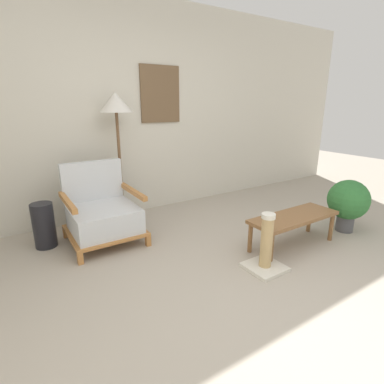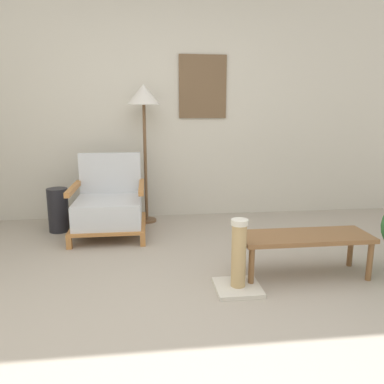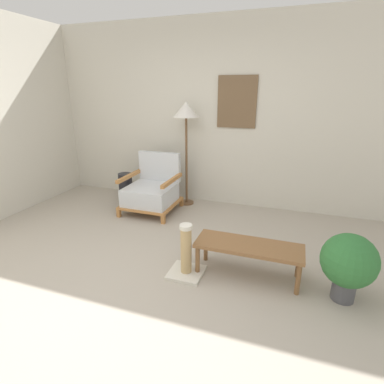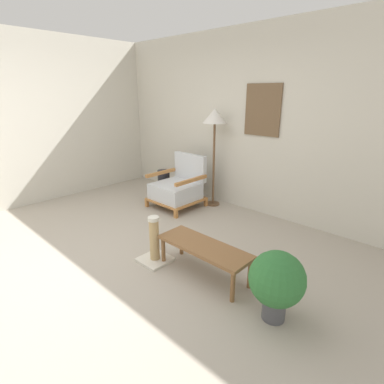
# 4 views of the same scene
# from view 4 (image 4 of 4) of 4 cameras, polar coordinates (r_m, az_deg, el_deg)

# --- Properties ---
(ground_plane) EXTENTS (14.00, 14.00, 0.00)m
(ground_plane) POSITION_cam_4_polar(r_m,az_deg,el_deg) (3.52, -16.43, -12.96)
(ground_plane) COLOR #A89E8E
(wall_back) EXTENTS (8.00, 0.09, 2.70)m
(wall_back) POSITION_cam_4_polar(r_m,az_deg,el_deg) (4.78, 9.27, 12.96)
(wall_back) COLOR beige
(wall_back) RESTS_ON ground_plane
(wall_left) EXTENTS (0.06, 8.00, 2.70)m
(wall_left) POSITION_cam_4_polar(r_m,az_deg,el_deg) (5.59, -27.05, 12.00)
(wall_left) COLOR beige
(wall_left) RESTS_ON ground_plane
(armchair) EXTENTS (0.74, 0.73, 0.83)m
(armchair) POSITION_cam_4_polar(r_m,az_deg,el_deg) (4.88, -2.72, 0.81)
(armchair) COLOR #B2753D
(armchair) RESTS_ON ground_plane
(floor_lamp) EXTENTS (0.38, 0.38, 1.56)m
(floor_lamp) POSITION_cam_4_polar(r_m,az_deg,el_deg) (4.74, 4.34, 13.21)
(floor_lamp) COLOR brown
(floor_lamp) RESTS_ON ground_plane
(coffee_table) EXTENTS (1.01, 0.36, 0.34)m
(coffee_table) POSITION_cam_4_polar(r_m,az_deg,el_deg) (3.07, 2.28, -10.80)
(coffee_table) COLOR brown
(coffee_table) RESTS_ON ground_plane
(vase) EXTENTS (0.22, 0.22, 0.47)m
(vase) POSITION_cam_4_polar(r_m,az_deg,el_deg) (5.42, -5.38, 1.71)
(vase) COLOR black
(vase) RESTS_ON ground_plane
(potted_plant) EXTENTS (0.46, 0.46, 0.61)m
(potted_plant) POSITION_cam_4_polar(r_m,az_deg,el_deg) (2.59, 15.83, -15.98)
(potted_plant) COLOR #4C4C51
(potted_plant) RESTS_ON ground_plane
(scratching_post) EXTENTS (0.33, 0.33, 0.53)m
(scratching_post) POSITION_cam_4_polar(r_m,az_deg,el_deg) (3.37, -7.14, -10.10)
(scratching_post) COLOR beige
(scratching_post) RESTS_ON ground_plane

